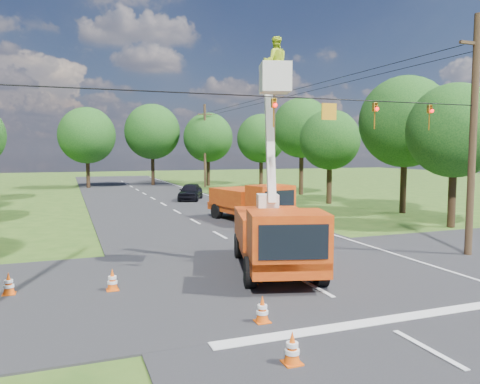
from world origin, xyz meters
name	(u,v)px	position (x,y,z in m)	size (l,w,h in m)	color
ground	(177,212)	(0.00, 20.00, 0.00)	(140.00, 140.00, 0.00)	#2C5018
road_main	(177,212)	(0.00, 20.00, 0.00)	(12.00, 100.00, 0.06)	black
road_cross	(288,273)	(0.00, 2.00, 0.00)	(56.00, 10.00, 0.07)	black
stop_bar	(377,323)	(0.00, -3.20, 0.00)	(9.00, 0.45, 0.02)	silver
edge_line	(249,209)	(5.60, 20.00, 0.00)	(0.12, 90.00, 0.02)	silver
bucket_truck	(276,223)	(-0.30, 2.38, 1.81)	(4.17, 7.11, 8.57)	#CD4A0E
second_truck	(251,202)	(3.29, 13.87, 1.26)	(3.64, 6.81, 2.42)	#CD4A0E
ground_worker	(259,260)	(-1.53, 1.10, 0.81)	(0.59, 0.39, 1.62)	orange
distant_car	(191,192)	(2.98, 27.69, 0.76)	(1.80, 4.47, 1.52)	black
traffic_cone_0	(292,348)	(-3.14, -4.56, 0.36)	(0.38, 0.38, 0.71)	#E4520C
traffic_cone_2	(276,232)	(2.42, 8.28, 0.36)	(0.38, 0.38, 0.71)	#E4520C
traffic_cone_3	(246,222)	(2.10, 11.62, 0.36)	(0.38, 0.38, 0.71)	#E4520C
traffic_cone_4	(112,280)	(-6.16, 2.02, 0.36)	(0.38, 0.38, 0.71)	#E4520C
traffic_cone_5	(9,284)	(-9.18, 2.70, 0.36)	(0.38, 0.38, 0.71)	#E4520C
traffic_cone_7	(238,213)	(3.05, 15.49, 0.36)	(0.38, 0.38, 0.71)	#E4520C
traffic_cone_8	(262,310)	(-2.80, -2.17, 0.36)	(0.38, 0.38, 0.71)	#E4520C
pole_right_near	(473,134)	(8.50, 2.00, 5.11)	(1.80, 0.30, 10.00)	#4C3823
pole_right_mid	(273,142)	(8.50, 22.00, 5.11)	(1.80, 0.30, 10.00)	#4C3823
pole_right_far	(205,145)	(8.50, 42.00, 5.11)	(1.80, 0.30, 10.00)	#4C3823
signal_span	(344,111)	(2.23, 1.99, 5.88)	(18.00, 0.29, 1.07)	black
tree_right_a	(455,131)	(13.50, 8.00, 5.56)	(5.40, 5.40, 8.28)	#382616
tree_right_b	(405,122)	(15.00, 14.00, 6.43)	(6.40, 6.40, 9.65)	#382616
tree_right_c	(330,140)	(13.20, 21.00, 5.31)	(5.00, 5.00, 7.83)	#382616
tree_right_d	(302,128)	(14.80, 29.00, 6.68)	(6.00, 6.00, 9.70)	#382616
tree_right_e	(261,139)	(13.80, 37.00, 5.81)	(5.60, 5.60, 8.63)	#382616
tree_far_a	(87,136)	(-5.00, 45.00, 6.19)	(6.60, 6.60, 9.50)	#382616
tree_far_b	(152,132)	(3.00, 47.00, 6.81)	(7.00, 7.00, 10.32)	#382616
tree_far_c	(208,138)	(9.50, 44.00, 6.06)	(6.20, 6.20, 9.18)	#382616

